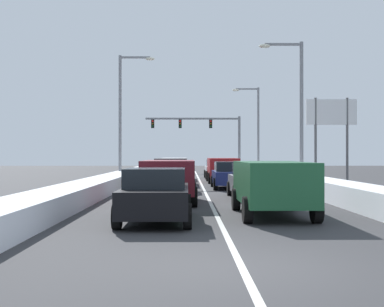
% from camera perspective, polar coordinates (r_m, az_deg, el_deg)
% --- Properties ---
extents(ground_plane, '(127.37, 127.37, 0.00)m').
position_cam_1_polar(ground_plane, '(28.35, 1.32, -3.98)').
color(ground_plane, '#333335').
extents(lane_stripe_between_right_lane_and_center_lane, '(0.14, 53.89, 0.01)m').
position_cam_1_polar(lane_stripe_between_right_lane_and_center_lane, '(33.24, 1.05, -3.41)').
color(lane_stripe_between_right_lane_and_center_lane, silver).
rests_on(lane_stripe_between_right_lane_and_center_lane, ground).
extents(snow_bank_right_shoulder, '(1.52, 53.89, 0.79)m').
position_cam_1_polar(snow_bank_right_shoulder, '(33.78, 10.08, -2.70)').
color(snow_bank_right_shoulder, white).
rests_on(snow_bank_right_shoulder, ground).
extents(snow_bank_left_shoulder, '(1.66, 53.89, 0.71)m').
position_cam_1_polar(snow_bank_left_shoulder, '(33.50, -8.06, -2.79)').
color(snow_bank_left_shoulder, white).
rests_on(snow_bank_left_shoulder, ground).
extents(suv_green_right_lane_nearest, '(2.16, 4.90, 1.67)m').
position_cam_1_polar(suv_green_right_lane_nearest, '(16.19, 8.80, -3.23)').
color(suv_green_right_lane_nearest, '#1E5633').
rests_on(suv_green_right_lane_nearest, ground).
extents(sedan_gray_right_lane_second, '(2.00, 4.50, 1.51)m').
position_cam_1_polar(sedan_gray_right_lane_second, '(22.66, 6.73, -3.00)').
color(sedan_gray_right_lane_second, slate).
rests_on(sedan_gray_right_lane_second, ground).
extents(sedan_navy_right_lane_third, '(2.00, 4.50, 1.51)m').
position_cam_1_polar(sedan_navy_right_lane_third, '(29.21, 4.17, -2.37)').
color(sedan_navy_right_lane_third, navy).
rests_on(sedan_navy_right_lane_third, ground).
extents(suv_red_right_lane_fourth, '(2.16, 4.90, 1.67)m').
position_cam_1_polar(suv_red_right_lane_fourth, '(35.75, 3.40, -1.56)').
color(suv_red_right_lane_fourth, maroon).
rests_on(suv_red_right_lane_fourth, ground).
extents(sedan_silver_right_lane_fifth, '(2.00, 4.50, 1.51)m').
position_cam_1_polar(sedan_silver_right_lane_fifth, '(41.73, 2.77, -1.71)').
color(sedan_silver_right_lane_fifth, '#B7BABF').
rests_on(sedan_silver_right_lane_fifth, ground).
extents(sedan_black_center_lane_nearest, '(2.00, 4.50, 1.51)m').
position_cam_1_polar(sedan_black_center_lane_nearest, '(14.67, -4.00, -4.54)').
color(sedan_black_center_lane_nearest, black).
rests_on(sedan_black_center_lane_nearest, ground).
extents(suv_maroon_center_lane_second, '(2.16, 4.90, 1.67)m').
position_cam_1_polar(suv_maroon_center_lane_second, '(20.40, -2.54, -2.60)').
color(suv_maroon_center_lane_second, maroon).
rests_on(suv_maroon_center_lane_second, ground).
extents(sedan_tan_center_lane_third, '(2.00, 4.50, 1.51)m').
position_cam_1_polar(sedan_tan_center_lane_third, '(27.11, -2.25, -2.54)').
color(sedan_tan_center_lane_third, '#937F60').
rests_on(sedan_tan_center_lane_third, ground).
extents(suv_charcoal_center_lane_fourth, '(2.16, 4.90, 1.67)m').
position_cam_1_polar(suv_charcoal_center_lane_fourth, '(33.49, -2.27, -1.66)').
color(suv_charcoal_center_lane_fourth, '#38383D').
rests_on(suv_charcoal_center_lane_fourth, ground).
extents(suv_white_center_lane_fifth, '(2.16, 4.90, 1.67)m').
position_cam_1_polar(suv_white_center_lane_fifth, '(40.05, -1.96, -1.42)').
color(suv_white_center_lane_fifth, silver).
rests_on(suv_white_center_lane_fifth, ground).
extents(traffic_light_gantry, '(10.60, 0.47, 6.20)m').
position_cam_1_polar(traffic_light_gantry, '(57.76, 1.55, 2.64)').
color(traffic_light_gantry, slate).
rests_on(traffic_light_gantry, ground).
extents(street_lamp_right_near, '(2.66, 0.36, 8.63)m').
position_cam_1_polar(street_lamp_right_near, '(31.57, 11.34, 5.73)').
color(street_lamp_right_near, gray).
rests_on(street_lamp_right_near, ground).
extents(street_lamp_right_mid, '(2.66, 0.36, 8.48)m').
position_cam_1_polar(street_lamp_right_mid, '(50.85, 6.91, 3.39)').
color(street_lamp_right_mid, gray).
rests_on(street_lamp_right_mid, ground).
extents(street_lamp_left_mid, '(2.66, 0.36, 9.21)m').
position_cam_1_polar(street_lamp_left_mid, '(38.43, -7.43, 5.12)').
color(street_lamp_left_mid, gray).
rests_on(street_lamp_left_mid, ground).
extents(roadside_sign_right, '(3.20, 0.16, 5.50)m').
position_cam_1_polar(roadside_sign_right, '(33.84, 15.08, 3.45)').
color(roadside_sign_right, '#59595B').
rests_on(roadside_sign_right, ground).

